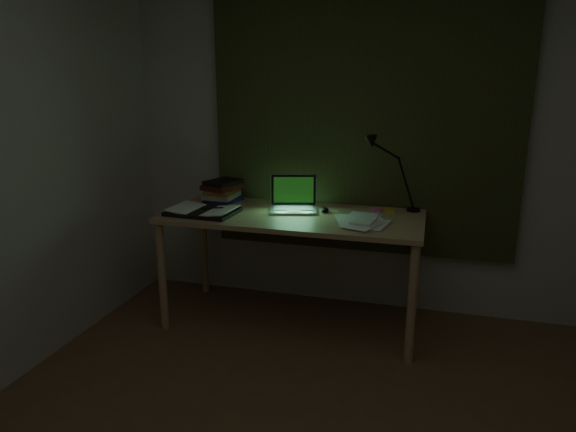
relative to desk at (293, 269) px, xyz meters
name	(u,v)px	position (x,y,z in m)	size (l,w,h in m)	color
wall_back	(362,143)	(0.40, 0.46, 0.85)	(3.50, 0.00, 2.50)	beige
curtain	(362,115)	(0.40, 0.42, 1.05)	(2.20, 0.06, 2.00)	#2E3118
desk	(293,269)	(0.00, 0.00, 0.00)	(1.76, 0.77, 0.80)	tan
laptop	(293,195)	(-0.02, 0.08, 0.52)	(0.33, 0.37, 0.24)	silver
open_textbook	(203,211)	(-0.60, -0.15, 0.42)	(0.45, 0.32, 0.04)	white
book_stack	(222,191)	(-0.61, 0.21, 0.49)	(0.21, 0.26, 0.17)	white
loose_papers	(357,220)	(0.45, -0.07, 0.41)	(0.31, 0.33, 0.02)	white
mouse	(325,210)	(0.20, 0.11, 0.42)	(0.05, 0.09, 0.03)	black
sticky_yellow	(389,210)	(0.63, 0.26, 0.41)	(0.08, 0.08, 0.02)	gold
sticky_pink	(376,210)	(0.54, 0.25, 0.41)	(0.07, 0.07, 0.02)	pink
desk_lamp	(416,175)	(0.79, 0.31, 0.66)	(0.34, 0.27, 0.51)	black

